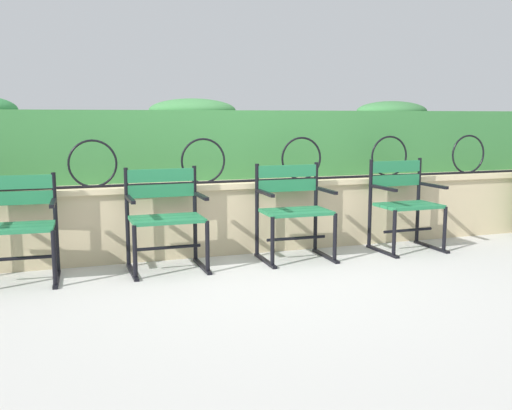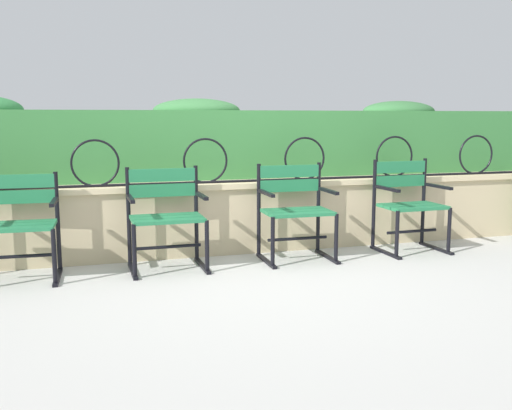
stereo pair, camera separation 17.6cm
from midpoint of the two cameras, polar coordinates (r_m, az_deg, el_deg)
name	(u,v)px [view 1 (the left image)]	position (r m, az deg, el deg)	size (l,w,h in m)	color
ground_plane	(260,272)	(4.93, -0.62, -6.52)	(60.00, 60.00, 0.00)	#B7B5AF
stone_wall	(232,216)	(5.63, -3.29, -1.09)	(8.02, 0.41, 0.67)	#C6B289
iron_arch_fence	(208,164)	(5.43, -5.63, 3.99)	(7.47, 0.02, 0.42)	black
hedge_row	(215,141)	(6.03, -4.83, 6.23)	(7.86, 0.64, 0.80)	#387A3D
park_chair_leftmost	(17,224)	(4.97, -23.18, -1.68)	(0.63, 0.55, 0.84)	#237547
park_chair_centre_left	(165,215)	(5.01, -9.82, -0.94)	(0.63, 0.52, 0.86)	#237547
park_chair_centre_right	(293,208)	(5.32, 2.70, -0.27)	(0.64, 0.53, 0.86)	#237547
park_chair_rightmost	(404,202)	(5.85, 13.37, 0.32)	(0.61, 0.53, 0.87)	#237547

